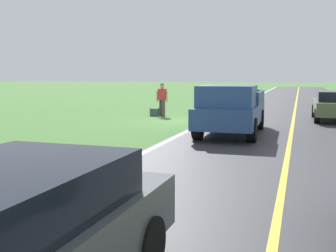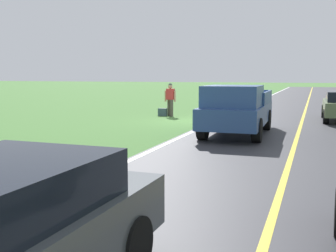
% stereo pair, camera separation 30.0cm
% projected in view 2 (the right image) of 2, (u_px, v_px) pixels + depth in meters
% --- Properties ---
extents(ground_plane, '(200.00, 200.00, 0.00)m').
position_uv_depth(ground_plane, '(192.00, 121.00, 19.53)').
color(ground_plane, '#427033').
extents(road_surface, '(8.08, 120.00, 0.00)m').
position_uv_depth(road_surface, '(301.00, 125.00, 17.91)').
color(road_surface, '#333338').
rests_on(road_surface, ground).
extents(lane_edge_line, '(0.16, 117.60, 0.00)m').
position_uv_depth(lane_edge_line, '(213.00, 122.00, 19.19)').
color(lane_edge_line, silver).
rests_on(lane_edge_line, ground).
extents(lane_centre_line, '(0.14, 117.60, 0.00)m').
position_uv_depth(lane_centre_line, '(301.00, 125.00, 17.91)').
color(lane_centre_line, gold).
rests_on(lane_centre_line, ground).
extents(hitchhiker_walking, '(0.62, 0.51, 1.75)m').
position_uv_depth(hitchhiker_walking, '(170.00, 98.00, 21.86)').
color(hitchhiker_walking, '#4C473D').
rests_on(hitchhiker_walking, ground).
extents(suitcase_carried, '(0.46, 0.20, 0.41)m').
position_uv_depth(suitcase_carried, '(163.00, 112.00, 22.02)').
color(suitcase_carried, '#384C56').
rests_on(suitcase_carried, ground).
extents(pickup_truck_passing, '(2.17, 5.43, 1.82)m').
position_uv_depth(pickup_truck_passing, '(237.00, 109.00, 14.94)').
color(pickup_truck_passing, '#2D4C84').
rests_on(pickup_truck_passing, ground).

